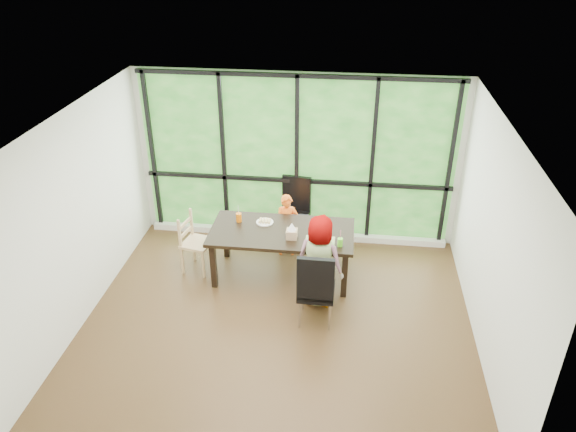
# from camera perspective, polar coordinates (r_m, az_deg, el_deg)

# --- Properties ---
(ground) EXTENTS (5.00, 5.00, 0.00)m
(ground) POSITION_cam_1_polar(r_m,az_deg,el_deg) (7.30, -1.07, -10.82)
(ground) COLOR black
(ground) RESTS_ON ground
(back_wall) EXTENTS (5.00, 0.00, 5.00)m
(back_wall) POSITION_cam_1_polar(r_m,az_deg,el_deg) (8.52, 0.95, 5.99)
(back_wall) COLOR silver
(back_wall) RESTS_ON ground
(foliage_backdrop) EXTENTS (4.80, 0.02, 2.65)m
(foliage_backdrop) POSITION_cam_1_polar(r_m,az_deg,el_deg) (8.50, 0.94, 5.94)
(foliage_backdrop) COLOR #1C5119
(foliage_backdrop) RESTS_ON back_wall
(window_mullions) EXTENTS (4.80, 0.06, 2.65)m
(window_mullions) POSITION_cam_1_polar(r_m,az_deg,el_deg) (8.46, 0.91, 5.84)
(window_mullions) COLOR black
(window_mullions) RESTS_ON back_wall
(window_sill) EXTENTS (4.80, 0.12, 0.10)m
(window_sill) POSITION_cam_1_polar(r_m,az_deg,el_deg) (9.02, 0.82, -1.89)
(window_sill) COLOR silver
(window_sill) RESTS_ON ground
(dining_table) EXTENTS (2.05, 1.04, 0.75)m
(dining_table) POSITION_cam_1_polar(r_m,az_deg,el_deg) (7.92, -0.63, -3.89)
(dining_table) COLOR black
(dining_table) RESTS_ON ground
(chair_window_leather) EXTENTS (0.53, 0.53, 1.08)m
(chair_window_leather) POSITION_cam_1_polar(r_m,az_deg,el_deg) (8.64, 0.55, 0.36)
(chair_window_leather) COLOR black
(chair_window_leather) RESTS_ON ground
(chair_interior_leather) EXTENTS (0.46, 0.46, 1.08)m
(chair_interior_leather) POSITION_cam_1_polar(r_m,az_deg,el_deg) (6.99, 2.97, -7.29)
(chair_interior_leather) COLOR black
(chair_interior_leather) RESTS_ON ground
(chair_end_beech) EXTENTS (0.48, 0.49, 0.90)m
(chair_end_beech) POSITION_cam_1_polar(r_m,az_deg,el_deg) (8.13, -9.42, -2.78)
(chair_end_beech) COLOR tan
(chair_end_beech) RESTS_ON ground
(child_toddler) EXTENTS (0.39, 0.28, 1.00)m
(child_toddler) POSITION_cam_1_polar(r_m,az_deg,el_deg) (8.37, -0.09, -0.96)
(child_toddler) COLOR #EE5C14
(child_toddler) RESTS_ON ground
(child_older) EXTENTS (0.74, 0.59, 1.31)m
(child_older) POSITION_cam_1_polar(r_m,az_deg,el_deg) (7.25, 3.48, -4.70)
(child_older) COLOR gray
(child_older) RESTS_ON ground
(placemat) EXTENTS (0.40, 0.29, 0.01)m
(placemat) POSITION_cam_1_polar(r_m,az_deg,el_deg) (7.48, 3.34, -2.67)
(placemat) COLOR tan
(placemat) RESTS_ON dining_table
(plate_far) EXTENTS (0.25, 0.25, 0.02)m
(plate_far) POSITION_cam_1_polar(r_m,az_deg,el_deg) (7.93, -2.43, -0.65)
(plate_far) COLOR white
(plate_far) RESTS_ON dining_table
(plate_near) EXTENTS (0.25, 0.25, 0.02)m
(plate_near) POSITION_cam_1_polar(r_m,az_deg,el_deg) (7.51, 3.56, -2.52)
(plate_near) COLOR white
(plate_near) RESTS_ON dining_table
(orange_cup) EXTENTS (0.08, 0.08, 0.13)m
(orange_cup) POSITION_cam_1_polar(r_m,az_deg,el_deg) (7.96, -5.14, -0.15)
(orange_cup) COLOR orange
(orange_cup) RESTS_ON dining_table
(green_cup) EXTENTS (0.07, 0.07, 0.12)m
(green_cup) POSITION_cam_1_polar(r_m,az_deg,el_deg) (7.38, 5.44, -2.74)
(green_cup) COLOR #60D82A
(green_cup) RESTS_ON dining_table
(tissue_box) EXTENTS (0.15, 0.15, 0.13)m
(tissue_box) POSITION_cam_1_polar(r_m,az_deg,el_deg) (7.52, 0.39, -1.88)
(tissue_box) COLOR tan
(tissue_box) RESTS_ON dining_table
(crepe_rolls_far) EXTENTS (0.20, 0.12, 0.04)m
(crepe_rolls_far) POSITION_cam_1_polar(r_m,az_deg,el_deg) (7.92, -2.43, -0.49)
(crepe_rolls_far) COLOR tan
(crepe_rolls_far) RESTS_ON plate_far
(crepe_rolls_near) EXTENTS (0.05, 0.12, 0.04)m
(crepe_rolls_near) POSITION_cam_1_polar(r_m,az_deg,el_deg) (7.49, 3.57, -2.35)
(crepe_rolls_near) COLOR tan
(crepe_rolls_near) RESTS_ON plate_near
(straw_white) EXTENTS (0.01, 0.04, 0.20)m
(straw_white) POSITION_cam_1_polar(r_m,az_deg,el_deg) (7.91, -5.17, 0.51)
(straw_white) COLOR white
(straw_white) RESTS_ON orange_cup
(straw_pink) EXTENTS (0.01, 0.04, 0.20)m
(straw_pink) POSITION_cam_1_polar(r_m,az_deg,el_deg) (7.33, 5.48, -2.08)
(straw_pink) COLOR pink
(straw_pink) RESTS_ON green_cup
(tissue) EXTENTS (0.12, 0.12, 0.11)m
(tissue) POSITION_cam_1_polar(r_m,az_deg,el_deg) (7.46, 0.40, -1.10)
(tissue) COLOR white
(tissue) RESTS_ON tissue_box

